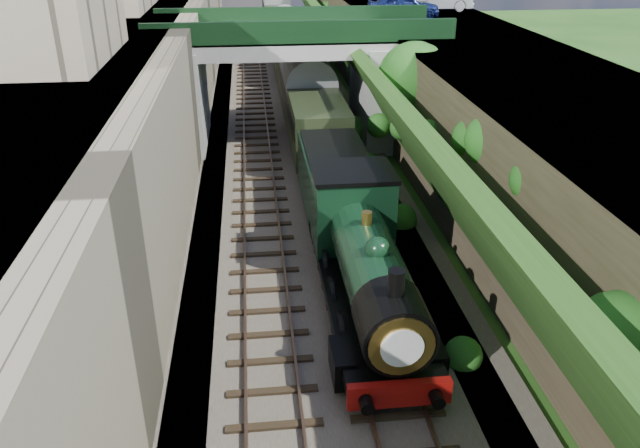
# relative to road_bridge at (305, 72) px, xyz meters

# --- Properties ---
(ground) EXTENTS (160.00, 160.00, 0.00)m
(ground) POSITION_rel_road_bridge_xyz_m (-0.94, -24.00, -4.08)
(ground) COLOR #1E4714
(ground) RESTS_ON ground
(trackbed) EXTENTS (10.00, 90.00, 0.20)m
(trackbed) POSITION_rel_road_bridge_xyz_m (-0.94, -4.00, -3.98)
(trackbed) COLOR #473F38
(trackbed) RESTS_ON ground
(retaining_wall) EXTENTS (1.00, 90.00, 7.00)m
(retaining_wall) POSITION_rel_road_bridge_xyz_m (-6.44, -4.00, -0.58)
(retaining_wall) COLOR #756B56
(retaining_wall) RESTS_ON ground
(street_plateau_left) EXTENTS (6.00, 90.00, 7.00)m
(street_plateau_left) POSITION_rel_road_bridge_xyz_m (-9.94, -4.00, -0.58)
(street_plateau_left) COLOR #262628
(street_plateau_left) RESTS_ON ground
(street_plateau_right) EXTENTS (8.00, 90.00, 6.25)m
(street_plateau_right) POSITION_rel_road_bridge_xyz_m (8.56, -4.00, -0.95)
(street_plateau_right) COLOR #262628
(street_plateau_right) RESTS_ON ground
(embankment_slope) EXTENTS (4.72, 90.00, 6.57)m
(embankment_slope) POSITION_rel_road_bridge_xyz_m (4.07, -5.70, -1.30)
(embankment_slope) COLOR #1E4714
(embankment_slope) RESTS_ON ground
(track_left) EXTENTS (2.50, 90.00, 0.20)m
(track_left) POSITION_rel_road_bridge_xyz_m (-2.94, -4.00, -3.83)
(track_left) COLOR black
(track_left) RESTS_ON trackbed
(track_right) EXTENTS (2.50, 90.00, 0.20)m
(track_right) POSITION_rel_road_bridge_xyz_m (0.26, -4.00, -3.83)
(track_right) COLOR black
(track_right) RESTS_ON trackbed
(road_bridge) EXTENTS (16.00, 6.40, 7.25)m
(road_bridge) POSITION_rel_road_bridge_xyz_m (0.00, 0.00, 0.00)
(road_bridge) COLOR gray
(road_bridge) RESTS_ON ground
(building_near) EXTENTS (4.00, 8.00, 4.00)m
(building_near) POSITION_rel_road_bridge_xyz_m (-10.44, -10.00, 4.92)
(building_near) COLOR gray
(building_near) RESTS_ON street_plateau_left
(tree) EXTENTS (3.60, 3.80, 6.60)m
(tree) POSITION_rel_road_bridge_xyz_m (4.97, -5.29, 0.57)
(tree) COLOR black
(tree) RESTS_ON ground
(car_blue) EXTENTS (4.54, 1.97, 1.53)m
(car_blue) POSITION_rel_road_bridge_xyz_m (6.56, 4.62, 2.94)
(car_blue) COLOR navy
(car_blue) RESTS_ON street_plateau_right
(locomotive) EXTENTS (3.10, 10.22, 3.83)m
(locomotive) POSITION_rel_road_bridge_xyz_m (0.26, -18.32, -2.18)
(locomotive) COLOR black
(locomotive) RESTS_ON trackbed
(tender) EXTENTS (2.70, 6.00, 3.05)m
(tender) POSITION_rel_road_bridge_xyz_m (0.26, -10.96, -2.46)
(tender) COLOR black
(tender) RESTS_ON trackbed
(coach_front) EXTENTS (2.90, 18.00, 3.70)m
(coach_front) POSITION_rel_road_bridge_xyz_m (0.26, 1.64, -2.03)
(coach_front) COLOR black
(coach_front) RESTS_ON trackbed
(coach_middle) EXTENTS (2.90, 18.00, 3.70)m
(coach_middle) POSITION_rel_road_bridge_xyz_m (0.26, 20.44, -2.03)
(coach_middle) COLOR black
(coach_middle) RESTS_ON trackbed
(coach_rear) EXTENTS (2.90, 18.00, 3.70)m
(coach_rear) POSITION_rel_road_bridge_xyz_m (0.26, 39.24, -2.03)
(coach_rear) COLOR black
(coach_rear) RESTS_ON trackbed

